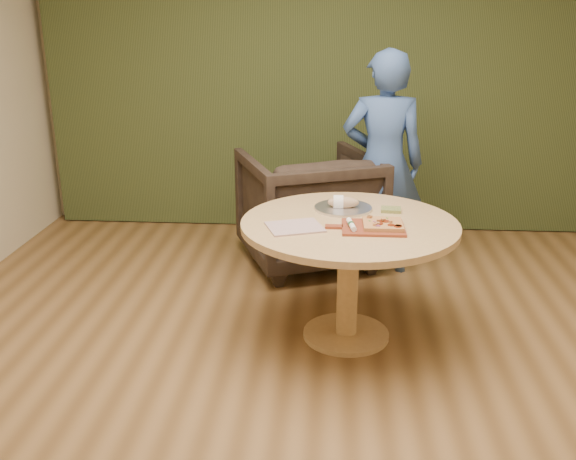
{
  "coord_description": "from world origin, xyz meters",
  "views": [
    {
      "loc": [
        0.15,
        -2.82,
        1.93
      ],
      "look_at": [
        -0.07,
        0.25,
        0.86
      ],
      "focal_mm": 40.0,
      "sensor_mm": 36.0,
      "label": 1
    }
  ],
  "objects_px": {
    "serving_tray": "(343,208)",
    "person_standing": "(383,164)",
    "bread_roll": "(342,202)",
    "flatbread_pizza": "(383,224)",
    "pizza_paddle": "(371,228)",
    "pedestal_table": "(349,244)",
    "armchair": "(309,203)",
    "cutlery_roll": "(351,224)"
  },
  "relations": [
    {
      "from": "pizza_paddle",
      "to": "person_standing",
      "type": "bearing_deg",
      "value": 83.1
    },
    {
      "from": "serving_tray",
      "to": "armchair",
      "type": "height_order",
      "value": "armchair"
    },
    {
      "from": "pedestal_table",
      "to": "bread_roll",
      "type": "bearing_deg",
      "value": 100.59
    },
    {
      "from": "cutlery_roll",
      "to": "pedestal_table",
      "type": "bearing_deg",
      "value": 83.35
    },
    {
      "from": "serving_tray",
      "to": "flatbread_pizza",
      "type": "bearing_deg",
      "value": -58.23
    },
    {
      "from": "pizza_paddle",
      "to": "bread_roll",
      "type": "height_order",
      "value": "bread_roll"
    },
    {
      "from": "pedestal_table",
      "to": "bread_roll",
      "type": "height_order",
      "value": "bread_roll"
    },
    {
      "from": "serving_tray",
      "to": "person_standing",
      "type": "distance_m",
      "value": 0.94
    },
    {
      "from": "pedestal_table",
      "to": "cutlery_roll",
      "type": "height_order",
      "value": "cutlery_roll"
    },
    {
      "from": "cutlery_roll",
      "to": "serving_tray",
      "type": "bearing_deg",
      "value": 87.33
    },
    {
      "from": "cutlery_roll",
      "to": "person_standing",
      "type": "xyz_separation_m",
      "value": [
        0.26,
        1.28,
        0.05
      ]
    },
    {
      "from": "pedestal_table",
      "to": "armchair",
      "type": "relative_size",
      "value": 1.29
    },
    {
      "from": "pizza_paddle",
      "to": "cutlery_roll",
      "type": "height_order",
      "value": "cutlery_roll"
    },
    {
      "from": "pedestal_table",
      "to": "armchair",
      "type": "height_order",
      "value": "armchair"
    },
    {
      "from": "armchair",
      "to": "cutlery_roll",
      "type": "bearing_deg",
      "value": 80.39
    },
    {
      "from": "bread_roll",
      "to": "person_standing",
      "type": "distance_m",
      "value": 0.95
    },
    {
      "from": "flatbread_pizza",
      "to": "person_standing",
      "type": "bearing_deg",
      "value": 86.31
    },
    {
      "from": "cutlery_roll",
      "to": "bread_roll",
      "type": "height_order",
      "value": "bread_roll"
    },
    {
      "from": "flatbread_pizza",
      "to": "serving_tray",
      "type": "distance_m",
      "value": 0.42
    },
    {
      "from": "flatbread_pizza",
      "to": "serving_tray",
      "type": "height_order",
      "value": "flatbread_pizza"
    },
    {
      "from": "pizza_paddle",
      "to": "person_standing",
      "type": "distance_m",
      "value": 1.27
    },
    {
      "from": "serving_tray",
      "to": "bread_roll",
      "type": "xyz_separation_m",
      "value": [
        -0.01,
        0.0,
        0.04
      ]
    },
    {
      "from": "pizza_paddle",
      "to": "bread_roll",
      "type": "distance_m",
      "value": 0.4
    },
    {
      "from": "flatbread_pizza",
      "to": "serving_tray",
      "type": "relative_size",
      "value": 0.62
    },
    {
      "from": "pizza_paddle",
      "to": "cutlery_roll",
      "type": "relative_size",
      "value": 2.24
    },
    {
      "from": "pizza_paddle",
      "to": "cutlery_roll",
      "type": "distance_m",
      "value": 0.12
    },
    {
      "from": "armchair",
      "to": "pedestal_table",
      "type": "bearing_deg",
      "value": 81.49
    },
    {
      "from": "flatbread_pizza",
      "to": "armchair",
      "type": "xyz_separation_m",
      "value": [
        -0.47,
        1.34,
        -0.29
      ]
    },
    {
      "from": "person_standing",
      "to": "armchair",
      "type": "bearing_deg",
      "value": -9.7
    },
    {
      "from": "armchair",
      "to": "person_standing",
      "type": "height_order",
      "value": "person_standing"
    },
    {
      "from": "armchair",
      "to": "flatbread_pizza",
      "type": "bearing_deg",
      "value": 87.63
    },
    {
      "from": "pizza_paddle",
      "to": "armchair",
      "type": "bearing_deg",
      "value": 106.47
    },
    {
      "from": "serving_tray",
      "to": "bread_roll",
      "type": "relative_size",
      "value": 1.84
    },
    {
      "from": "pedestal_table",
      "to": "flatbread_pizza",
      "type": "bearing_deg",
      "value": -31.71
    },
    {
      "from": "bread_roll",
      "to": "person_standing",
      "type": "height_order",
      "value": "person_standing"
    },
    {
      "from": "pizza_paddle",
      "to": "flatbread_pizza",
      "type": "height_order",
      "value": "flatbread_pizza"
    },
    {
      "from": "serving_tray",
      "to": "bread_roll",
      "type": "distance_m",
      "value": 0.04
    },
    {
      "from": "flatbread_pizza",
      "to": "person_standing",
      "type": "distance_m",
      "value": 1.25
    },
    {
      "from": "pedestal_table",
      "to": "person_standing",
      "type": "relative_size",
      "value": 0.76
    },
    {
      "from": "flatbread_pizza",
      "to": "person_standing",
      "type": "relative_size",
      "value": 0.13
    },
    {
      "from": "flatbread_pizza",
      "to": "person_standing",
      "type": "xyz_separation_m",
      "value": [
        0.08,
        1.25,
        0.06
      ]
    },
    {
      "from": "pedestal_table",
      "to": "serving_tray",
      "type": "bearing_deg",
      "value": 98.54
    }
  ]
}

